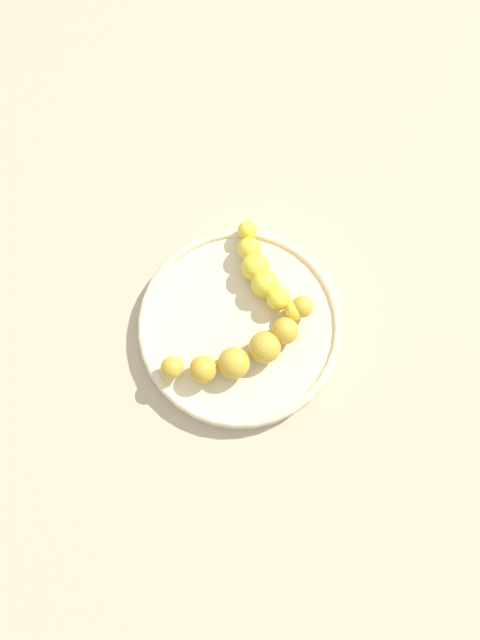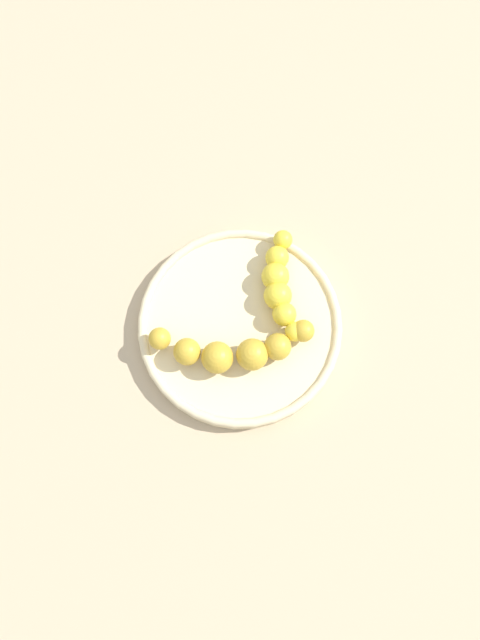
{
  "view_description": "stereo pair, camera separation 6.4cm",
  "coord_description": "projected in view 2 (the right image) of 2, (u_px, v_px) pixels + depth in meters",
  "views": [
    {
      "loc": [
        -0.11,
        -0.12,
        0.66
      ],
      "look_at": [
        0.0,
        0.0,
        0.04
      ],
      "focal_mm": 34.38,
      "sensor_mm": 36.0,
      "label": 1
    },
    {
      "loc": [
        -0.05,
        -0.16,
        0.66
      ],
      "look_at": [
        0.0,
        0.0,
        0.04
      ],
      "focal_mm": 34.38,
      "sensor_mm": 36.0,
      "label": 2
    }
  ],
  "objects": [
    {
      "name": "ground_plane",
      "position": [
        240.0,
        329.0,
        0.68
      ],
      "size": [
        2.4,
        2.4,
        0.0
      ],
      "primitive_type": "plane",
      "color": "tan"
    },
    {
      "name": "banana_spotted",
      "position": [
        232.0,
        350.0,
        0.64
      ],
      "size": [
        0.17,
        0.08,
        0.03
      ],
      "rotation": [
        0.0,
        0.0,
        4.44
      ],
      "color": "gold",
      "rests_on": "fruit_bowl"
    },
    {
      "name": "banana_yellow",
      "position": [
        280.0,
        286.0,
        0.66
      ],
      "size": [
        0.05,
        0.12,
        0.03
      ],
      "rotation": [
        0.0,
        0.0,
        2.91
      ],
      "color": "yellow",
      "rests_on": "fruit_bowl"
    },
    {
      "name": "fruit_bowl",
      "position": [
        240.0,
        326.0,
        0.67
      ],
      "size": [
        0.22,
        0.22,
        0.02
      ],
      "color": "beige",
      "rests_on": "ground_plane"
    }
  ]
}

